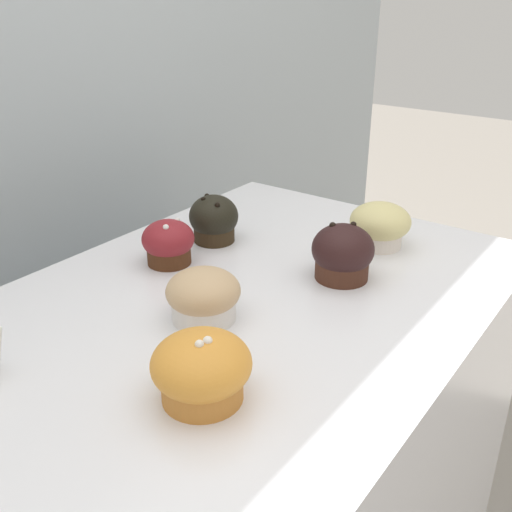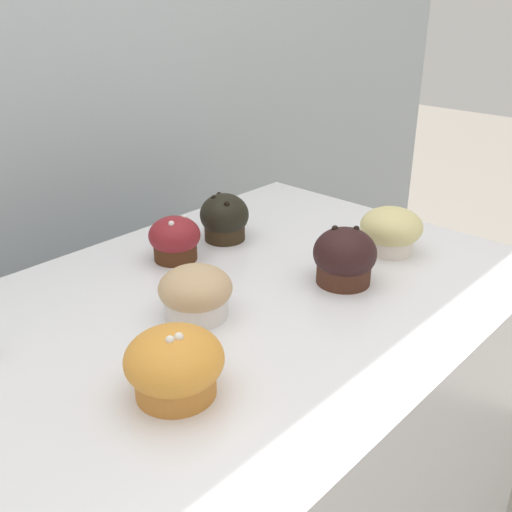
# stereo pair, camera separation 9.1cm
# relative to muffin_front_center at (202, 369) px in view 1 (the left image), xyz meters

# --- Properties ---
(muffin_front_center) EXTENTS (0.11, 0.11, 0.08)m
(muffin_front_center) POSITION_rel_muffin_front_center_xyz_m (0.00, 0.00, 0.00)
(muffin_front_center) COLOR #C87C33
(muffin_front_center) RESTS_ON display_counter
(muffin_back_left) EXTENTS (0.09, 0.09, 0.08)m
(muffin_back_left) POSITION_rel_muffin_front_center_xyz_m (0.24, 0.28, -0.00)
(muffin_back_left) COLOR #462513
(muffin_back_left) RESTS_ON display_counter
(muffin_back_right) EXTENTS (0.10, 0.10, 0.09)m
(muffin_back_right) POSITION_rel_muffin_front_center_xyz_m (0.36, 0.02, 0.00)
(muffin_back_right) COLOR #442419
(muffin_back_right) RESTS_ON display_counter
(muffin_front_left) EXTENTS (0.11, 0.11, 0.08)m
(muffin_front_left) POSITION_rel_muffin_front_center_xyz_m (0.51, 0.03, 0.00)
(muffin_front_left) COLOR white
(muffin_front_left) RESTS_ON display_counter
(muffin_front_right) EXTENTS (0.09, 0.09, 0.09)m
(muffin_front_right) POSITION_rel_muffin_front_center_xyz_m (0.35, 0.28, 0.00)
(muffin_front_right) COLOR #312415
(muffin_front_right) RESTS_ON display_counter
(muffin_back_center) EXTENTS (0.10, 0.10, 0.07)m
(muffin_back_center) POSITION_rel_muffin_front_center_xyz_m (0.13, 0.11, -0.00)
(muffin_back_center) COLOR silver
(muffin_back_center) RESTS_ON display_counter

